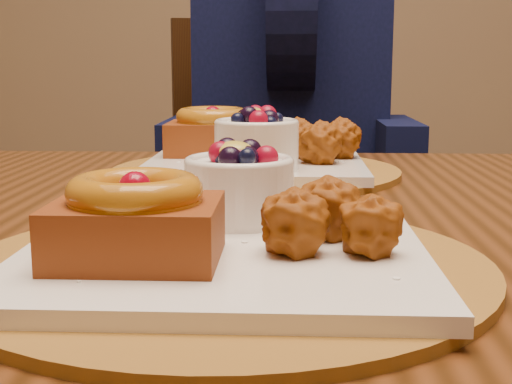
% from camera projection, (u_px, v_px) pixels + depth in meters
% --- Properties ---
extents(dining_table, '(1.60, 0.90, 0.76)m').
position_uv_depth(dining_table, '(245.00, 281.00, 0.74)').
color(dining_table, '#321A09').
rests_on(dining_table, ground).
extents(place_setting_near, '(0.38, 0.38, 0.09)m').
position_uv_depth(place_setting_near, '(222.00, 236.00, 0.51)').
color(place_setting_near, brown).
rests_on(place_setting_near, dining_table).
extents(place_setting_far, '(0.38, 0.38, 0.09)m').
position_uv_depth(place_setting_far, '(252.00, 153.00, 0.93)').
color(place_setting_far, brown).
rests_on(place_setting_far, dining_table).
extents(chair_far, '(0.60, 0.60, 1.01)m').
position_uv_depth(chair_far, '(277.00, 199.00, 1.80)').
color(chair_far, black).
rests_on(chair_far, ground).
extents(diner, '(0.50, 0.48, 0.82)m').
position_uv_depth(diner, '(291.00, 76.00, 1.53)').
color(diner, black).
rests_on(diner, ground).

